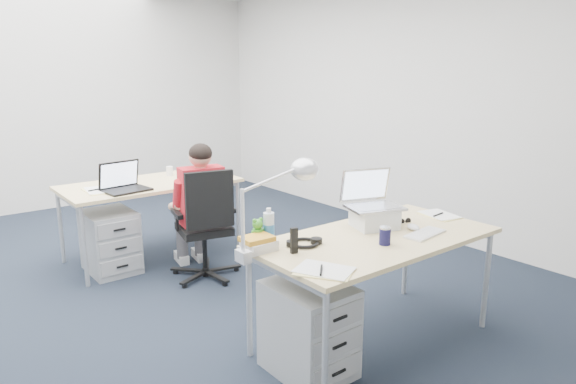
{
  "coord_description": "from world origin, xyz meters",
  "views": [
    {
      "loc": [
        -1.55,
        -3.53,
        1.76
      ],
      "look_at": [
        0.83,
        -0.51,
        0.85
      ],
      "focal_mm": 32.0,
      "sensor_mm": 36.0,
      "label": 1
    }
  ],
  "objects_px": {
    "drawer_pedestal_far": "(110,241)",
    "computer_mouse": "(413,227)",
    "headphones": "(304,242)",
    "drawer_pedestal_near": "(308,329)",
    "water_bottle": "(269,226)",
    "book_stack": "(258,244)",
    "cordless_phone": "(294,241)",
    "bear_figurine": "(258,232)",
    "silver_laptop": "(375,200)",
    "far_cup": "(170,171)",
    "dark_laptop": "(126,176)",
    "seated_person": "(198,208)",
    "desk_lamp": "(268,208)",
    "desk_far": "(151,187)",
    "wireless_keyboard": "(425,234)",
    "desk_near": "(376,243)",
    "office_chair": "(206,247)",
    "sunglasses": "(405,221)",
    "can_koozie": "(385,236)"
  },
  "relations": [
    {
      "from": "bear_figurine",
      "to": "far_cup",
      "type": "relative_size",
      "value": 1.86
    },
    {
      "from": "seated_person",
      "to": "cordless_phone",
      "type": "bearing_deg",
      "value": -89.43
    },
    {
      "from": "computer_mouse",
      "to": "cordless_phone",
      "type": "relative_size",
      "value": 0.72
    },
    {
      "from": "water_bottle",
      "to": "sunglasses",
      "type": "distance_m",
      "value": 1.03
    },
    {
      "from": "computer_mouse",
      "to": "headphones",
      "type": "xyz_separation_m",
      "value": [
        -0.76,
        0.22,
        -0.0
      ]
    },
    {
      "from": "seated_person",
      "to": "drawer_pedestal_near",
      "type": "distance_m",
      "value": 1.85
    },
    {
      "from": "drawer_pedestal_near",
      "to": "computer_mouse",
      "type": "distance_m",
      "value": 0.99
    },
    {
      "from": "desk_far",
      "to": "wireless_keyboard",
      "type": "xyz_separation_m",
      "value": [
        0.74,
        -2.6,
        0.05
      ]
    },
    {
      "from": "drawer_pedestal_far",
      "to": "bear_figurine",
      "type": "distance_m",
      "value": 2.06
    },
    {
      "from": "desk_lamp",
      "to": "wireless_keyboard",
      "type": "bearing_deg",
      "value": -41.78
    },
    {
      "from": "desk_near",
      "to": "computer_mouse",
      "type": "xyz_separation_m",
      "value": [
        0.29,
        -0.06,
        0.07
      ]
    },
    {
      "from": "can_koozie",
      "to": "dark_laptop",
      "type": "xyz_separation_m",
      "value": [
        -0.7,
        2.34,
        0.08
      ]
    },
    {
      "from": "silver_laptop",
      "to": "can_koozie",
      "type": "xyz_separation_m",
      "value": [
        -0.21,
        -0.28,
        -0.13
      ]
    },
    {
      "from": "wireless_keyboard",
      "to": "computer_mouse",
      "type": "bearing_deg",
      "value": 71.85
    },
    {
      "from": "computer_mouse",
      "to": "cordless_phone",
      "type": "xyz_separation_m",
      "value": [
        -0.9,
        0.14,
        0.06
      ]
    },
    {
      "from": "computer_mouse",
      "to": "desk_lamp",
      "type": "distance_m",
      "value": 1.09
    },
    {
      "from": "seated_person",
      "to": "far_cup",
      "type": "relative_size",
      "value": 12.61
    },
    {
      "from": "drawer_pedestal_near",
      "to": "desk_lamp",
      "type": "xyz_separation_m",
      "value": [
        -0.18,
        0.16,
        0.74
      ]
    },
    {
      "from": "desk_far",
      "to": "computer_mouse",
      "type": "distance_m",
      "value": 2.6
    },
    {
      "from": "cordless_phone",
      "to": "computer_mouse",
      "type": "bearing_deg",
      "value": 5.37
    },
    {
      "from": "seated_person",
      "to": "water_bottle",
      "type": "height_order",
      "value": "seated_person"
    },
    {
      "from": "water_bottle",
      "to": "book_stack",
      "type": "bearing_deg",
      "value": -151.15
    },
    {
      "from": "drawer_pedestal_far",
      "to": "computer_mouse",
      "type": "height_order",
      "value": "computer_mouse"
    },
    {
      "from": "bear_figurine",
      "to": "water_bottle",
      "type": "bearing_deg",
      "value": -13.53
    },
    {
      "from": "desk_lamp",
      "to": "dark_laptop",
      "type": "relative_size",
      "value": 1.5
    },
    {
      "from": "desk_far",
      "to": "office_chair",
      "type": "relative_size",
      "value": 1.64
    },
    {
      "from": "drawer_pedestal_far",
      "to": "wireless_keyboard",
      "type": "bearing_deg",
      "value": -64.16
    },
    {
      "from": "far_cup",
      "to": "dark_laptop",
      "type": "bearing_deg",
      "value": -145.42
    },
    {
      "from": "desk_far",
      "to": "computer_mouse",
      "type": "height_order",
      "value": "computer_mouse"
    },
    {
      "from": "book_stack",
      "to": "sunglasses",
      "type": "distance_m",
      "value": 1.14
    },
    {
      "from": "silver_laptop",
      "to": "computer_mouse",
      "type": "distance_m",
      "value": 0.31
    },
    {
      "from": "desk_near",
      "to": "cordless_phone",
      "type": "bearing_deg",
      "value": 172.19
    },
    {
      "from": "desk_near",
      "to": "far_cup",
      "type": "distance_m",
      "value": 2.63
    },
    {
      "from": "water_bottle",
      "to": "far_cup",
      "type": "relative_size",
      "value": 2.4
    },
    {
      "from": "wireless_keyboard",
      "to": "sunglasses",
      "type": "height_order",
      "value": "sunglasses"
    },
    {
      "from": "bear_figurine",
      "to": "book_stack",
      "type": "xyz_separation_m",
      "value": [
        -0.06,
        -0.08,
        -0.04
      ]
    },
    {
      "from": "water_bottle",
      "to": "cordless_phone",
      "type": "height_order",
      "value": "water_bottle"
    },
    {
      "from": "silver_laptop",
      "to": "cordless_phone",
      "type": "bearing_deg",
      "value": -156.95
    },
    {
      "from": "drawer_pedestal_near",
      "to": "cordless_phone",
      "type": "distance_m",
      "value": 0.54
    },
    {
      "from": "seated_person",
      "to": "desk_lamp",
      "type": "xyz_separation_m",
      "value": [
        -0.44,
        -1.65,
        0.43
      ]
    },
    {
      "from": "headphones",
      "to": "drawer_pedestal_near",
      "type": "bearing_deg",
      "value": -102.77
    },
    {
      "from": "desk_near",
      "to": "office_chair",
      "type": "xyz_separation_m",
      "value": [
        -0.34,
        1.63,
        -0.41
      ]
    },
    {
      "from": "silver_laptop",
      "to": "wireless_keyboard",
      "type": "relative_size",
      "value": 1.2
    },
    {
      "from": "headphones",
      "to": "book_stack",
      "type": "height_order",
      "value": "book_stack"
    },
    {
      "from": "computer_mouse",
      "to": "sunglasses",
      "type": "xyz_separation_m",
      "value": [
        0.09,
        0.14,
        -0.01
      ]
    },
    {
      "from": "drawer_pedestal_near",
      "to": "desk_lamp",
      "type": "height_order",
      "value": "desk_lamp"
    },
    {
      "from": "seated_person",
      "to": "desk_lamp",
      "type": "relative_size",
      "value": 2.08
    },
    {
      "from": "sunglasses",
      "to": "far_cup",
      "type": "distance_m",
      "value": 2.6
    },
    {
      "from": "book_stack",
      "to": "dark_laptop",
      "type": "distance_m",
      "value": 1.96
    },
    {
      "from": "desk_far",
      "to": "far_cup",
      "type": "xyz_separation_m",
      "value": [
        0.29,
        0.19,
        0.09
      ]
    }
  ]
}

